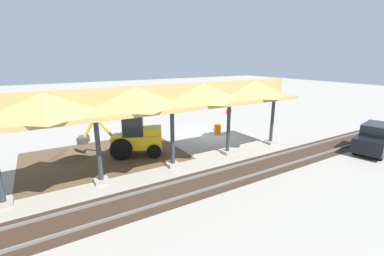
# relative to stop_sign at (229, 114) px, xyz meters

# --- Properties ---
(ground_plane) EXTENTS (120.00, 120.00, 0.00)m
(ground_plane) POSITION_rel_stop_sign_xyz_m (1.93, 0.18, -1.62)
(ground_plane) COLOR #9E998E
(dirt_work_zone) EXTENTS (9.91, 7.00, 0.01)m
(dirt_work_zone) POSITION_rel_stop_sign_xyz_m (10.63, 0.29, -1.62)
(dirt_work_zone) COLOR brown
(dirt_work_zone) RESTS_ON ground
(platform_canopy) EXTENTS (17.86, 3.20, 4.90)m
(platform_canopy) POSITION_rel_stop_sign_xyz_m (7.49, 4.07, 2.55)
(platform_canopy) COLOR #9E998E
(platform_canopy) RESTS_ON ground
(rail_tracks) EXTENTS (60.00, 2.58, 0.15)m
(rail_tracks) POSITION_rel_stop_sign_xyz_m (1.93, 6.88, -1.59)
(rail_tracks) COLOR slate
(rail_tracks) RESTS_ON ground
(stop_sign) EXTENTS (0.74, 0.23, 2.25)m
(stop_sign) POSITION_rel_stop_sign_xyz_m (0.00, 0.00, 0.00)
(stop_sign) COLOR gray
(stop_sign) RESTS_ON ground
(backhoe) EXTENTS (5.27, 3.18, 2.82)m
(backhoe) POSITION_rel_stop_sign_xyz_m (8.81, 1.14, -0.36)
(backhoe) COLOR yellow
(backhoe) RESTS_ON ground
(dirt_mound) EXTENTS (4.88, 4.88, 1.47)m
(dirt_mound) POSITION_rel_stop_sign_xyz_m (12.58, -0.63, -1.62)
(dirt_mound) COLOR brown
(dirt_mound) RESTS_ON ground
(distant_parked_car) EXTENTS (4.48, 2.62, 1.98)m
(distant_parked_car) POSITION_rel_stop_sign_xyz_m (-5.49, 9.04, -0.64)
(distant_parked_car) COLOR black
(distant_parked_car) RESTS_ON ground
(traffic_barrel) EXTENTS (0.56, 0.56, 0.90)m
(traffic_barrel) POSITION_rel_stop_sign_xyz_m (1.19, 0.03, -1.17)
(traffic_barrel) COLOR orange
(traffic_barrel) RESTS_ON ground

